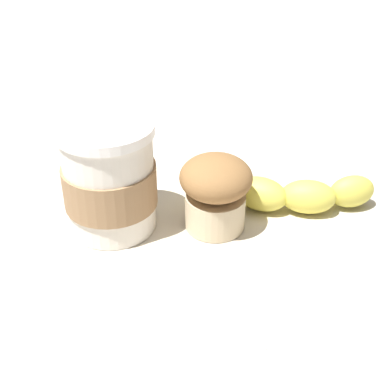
% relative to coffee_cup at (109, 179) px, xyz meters
% --- Properties ---
extents(ground_plane, '(3.00, 3.00, 0.00)m').
position_rel_coffee_cup_xyz_m(ground_plane, '(0.06, -0.06, -0.06)').
color(ground_plane, beige).
extents(paper_napkin, '(0.32, 0.32, 0.00)m').
position_rel_coffee_cup_xyz_m(paper_napkin, '(0.06, -0.06, -0.06)').
color(paper_napkin, beige).
rests_on(paper_napkin, ground_plane).
extents(coffee_cup, '(0.10, 0.10, 0.12)m').
position_rel_coffee_cup_xyz_m(coffee_cup, '(0.00, 0.00, 0.00)').
color(coffee_cup, silver).
rests_on(coffee_cup, paper_napkin).
extents(muffin, '(0.07, 0.07, 0.08)m').
position_rel_coffee_cup_xyz_m(muffin, '(0.07, -0.08, -0.01)').
color(muffin, beige).
rests_on(muffin, paper_napkin).
extents(banana, '(0.13, 0.17, 0.04)m').
position_rel_coffee_cup_xyz_m(banana, '(0.15, -0.11, -0.04)').
color(banana, '#D6CC4C').
rests_on(banana, paper_napkin).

